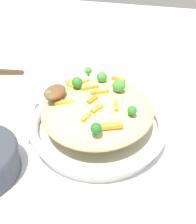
# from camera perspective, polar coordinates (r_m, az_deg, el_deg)

# --- Properties ---
(ground_plane) EXTENTS (2.40, 2.40, 0.00)m
(ground_plane) POSITION_cam_1_polar(r_m,az_deg,el_deg) (0.55, -0.00, -4.99)
(ground_plane) COLOR silver
(serving_bowl) EXTENTS (0.29, 0.29, 0.04)m
(serving_bowl) POSITION_cam_1_polar(r_m,az_deg,el_deg) (0.53, -0.00, -3.02)
(serving_bowl) COLOR silver
(serving_bowl) RESTS_ON ground_plane
(pasta_mound) EXTENTS (0.25, 0.23, 0.06)m
(pasta_mound) POSITION_cam_1_polar(r_m,az_deg,el_deg) (0.51, -0.00, 0.80)
(pasta_mound) COLOR #D1BA7A
(pasta_mound) RESTS_ON serving_bowl
(carrot_piece_0) EXTENTS (0.03, 0.03, 0.01)m
(carrot_piece_0) POSITION_cam_1_polar(r_m,az_deg,el_deg) (0.52, -1.85, 5.68)
(carrot_piece_0) COLOR orange
(carrot_piece_0) RESTS_ON pasta_mound
(carrot_piece_1) EXTENTS (0.03, 0.04, 0.01)m
(carrot_piece_1) POSITION_cam_1_polar(r_m,az_deg,el_deg) (0.50, 0.88, 4.54)
(carrot_piece_1) COLOR orange
(carrot_piece_1) RESTS_ON pasta_mound
(carrot_piece_2) EXTENTS (0.03, 0.02, 0.01)m
(carrot_piece_2) POSITION_cam_1_polar(r_m,az_deg,el_deg) (0.48, -1.29, 2.88)
(carrot_piece_2) COLOR orange
(carrot_piece_2) RESTS_ON pasta_mound
(carrot_piece_3) EXTENTS (0.02, 0.03, 0.01)m
(carrot_piece_3) POSITION_cam_1_polar(r_m,az_deg,el_deg) (0.56, 4.72, 7.65)
(carrot_piece_3) COLOR orange
(carrot_piece_3) RESTS_ON pasta_mound
(carrot_piece_4) EXTENTS (0.03, 0.02, 0.01)m
(carrot_piece_4) POSITION_cam_1_polar(r_m,az_deg,el_deg) (0.46, -0.30, 0.68)
(carrot_piece_4) COLOR orange
(carrot_piece_4) RESTS_ON pasta_mound
(carrot_piece_5) EXTENTS (0.03, 0.01, 0.01)m
(carrot_piece_5) POSITION_cam_1_polar(r_m,az_deg,el_deg) (0.44, -2.82, -1.21)
(carrot_piece_5) COLOR orange
(carrot_piece_5) RESTS_ON pasta_mound
(carrot_piece_6) EXTENTS (0.03, 0.04, 0.01)m
(carrot_piece_6) POSITION_cam_1_polar(r_m,az_deg,el_deg) (0.54, -6.25, 6.39)
(carrot_piece_6) COLOR orange
(carrot_piece_6) RESTS_ON pasta_mound
(carrot_piece_7) EXTENTS (0.03, 0.04, 0.01)m
(carrot_piece_7) POSITION_cam_1_polar(r_m,az_deg,el_deg) (0.42, 3.04, -3.14)
(carrot_piece_7) COLOR orange
(carrot_piece_7) RESTS_ON pasta_mound
(carrot_piece_8) EXTENTS (0.02, 0.04, 0.01)m
(carrot_piece_8) POSITION_cam_1_polar(r_m,az_deg,el_deg) (0.48, -7.65, 2.24)
(carrot_piece_8) COLOR orange
(carrot_piece_8) RESTS_ON pasta_mound
(carrot_piece_9) EXTENTS (0.03, 0.02, 0.01)m
(carrot_piece_9) POSITION_cam_1_polar(r_m,az_deg,el_deg) (0.55, -3.46, 6.91)
(carrot_piece_9) COLOR orange
(carrot_piece_9) RESTS_ON pasta_mound
(carrot_piece_10) EXTENTS (0.03, 0.02, 0.01)m
(carrot_piece_10) POSITION_cam_1_polar(r_m,az_deg,el_deg) (0.47, 4.17, 1.48)
(carrot_piece_10) COLOR orange
(carrot_piece_10) RESTS_ON pasta_mound
(broccoli_floret_0) EXTENTS (0.02, 0.02, 0.03)m
(broccoli_floret_0) POSITION_cam_1_polar(r_m,az_deg,el_deg) (0.52, -4.80, 6.80)
(broccoli_floret_0) COLOR #296820
(broccoli_floret_0) RESTS_ON pasta_mound
(broccoli_floret_1) EXTENTS (0.03, 0.03, 0.03)m
(broccoli_floret_1) POSITION_cam_1_polar(r_m,az_deg,el_deg) (0.50, 4.80, 6.02)
(broccoli_floret_1) COLOR #377928
(broccoli_floret_1) RESTS_ON pasta_mound
(broccoli_floret_2) EXTENTS (0.02, 0.02, 0.02)m
(broccoli_floret_2) POSITION_cam_1_polar(r_m,az_deg,el_deg) (0.40, -0.45, -3.79)
(broccoli_floret_2) COLOR #205B1C
(broccoli_floret_2) RESTS_ON pasta_mound
(broccoli_floret_3) EXTENTS (0.02, 0.02, 0.02)m
(broccoli_floret_3) POSITION_cam_1_polar(r_m,az_deg,el_deg) (0.45, 7.86, 0.34)
(broccoli_floret_3) COLOR #296820
(broccoli_floret_3) RESTS_ON pasta_mound
(broccoli_floret_4) EXTENTS (0.02, 0.02, 0.02)m
(broccoli_floret_4) POSITION_cam_1_polar(r_m,az_deg,el_deg) (0.58, -2.25, 9.47)
(broccoli_floret_4) COLOR #377928
(broccoli_floret_4) RESTS_ON pasta_mound
(broccoli_floret_5) EXTENTS (0.02, 0.02, 0.03)m
(broccoli_floret_5) POSITION_cam_1_polar(r_m,az_deg,el_deg) (0.54, 0.89, 8.04)
(broccoli_floret_5) COLOR #377928
(broccoli_floret_5) RESTS_ON pasta_mound
(broccoli_floret_6) EXTENTS (0.02, 0.02, 0.02)m
(broccoli_floret_6) POSITION_cam_1_polar(r_m,az_deg,el_deg) (0.49, -10.98, 3.72)
(broccoli_floret_6) COLOR #377928
(broccoli_floret_6) RESTS_ON pasta_mound
(serving_spoon) EXTENTS (0.17, 0.13, 0.10)m
(serving_spoon) POSITION_cam_1_polar(r_m,az_deg,el_deg) (0.49, -14.05, 6.22)
(serving_spoon) COLOR brown
(serving_spoon) RESTS_ON pasta_mound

